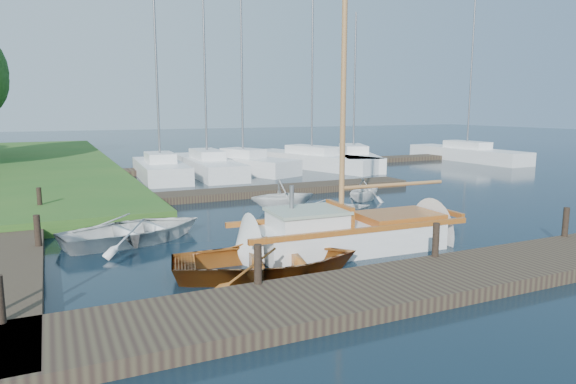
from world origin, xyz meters
name	(u,v)px	position (x,y,z in m)	size (l,w,h in m)	color
ground	(288,230)	(0.00, 0.00, 0.00)	(160.00, 160.00, 0.00)	black
near_dock	(411,284)	(0.00, -6.00, 0.15)	(18.00, 2.20, 0.30)	#32251E
left_dock	(1,238)	(-8.00, 2.00, 0.15)	(2.20, 18.00, 0.30)	#32251E
far_dock	(267,191)	(2.00, 6.50, 0.15)	(14.00, 1.60, 0.30)	#32251E
pontoon	(322,162)	(10.00, 16.00, 0.15)	(30.00, 1.60, 0.30)	#32251E
mooring_post_1	(258,264)	(-3.00, -5.00, 0.70)	(0.16, 0.16, 0.80)	black
mooring_post_2	(436,240)	(1.50, -5.00, 0.70)	(0.16, 0.16, 0.80)	black
mooring_post_3	(566,222)	(6.00, -5.00, 0.70)	(0.16, 0.16, 0.80)	black
mooring_post_4	(38,230)	(-7.00, 0.00, 0.70)	(0.16, 0.16, 0.80)	black
mooring_post_5	(39,199)	(-7.00, 5.00, 0.70)	(0.16, 0.16, 0.80)	black
sailboat	(353,236)	(0.66, -2.71, 0.34)	(7.23, 2.28, 9.83)	white
dinghy	(268,255)	(-2.25, -3.72, 0.44)	(3.06, 4.28, 0.89)	#963E11
tender_a	(135,227)	(-4.54, 0.60, 0.42)	(2.90, 4.07, 0.84)	white
tender_b	(283,193)	(1.17, 2.93, 0.65)	(2.11, 2.45, 1.29)	white
tender_c	(330,208)	(2.10, 1.06, 0.34)	(2.35, 3.29, 0.68)	white
tender_d	(365,188)	(5.02, 3.32, 0.52)	(1.72, 1.99, 1.05)	white
marina_boat_0	(160,168)	(-1.21, 13.60, 0.58)	(2.56, 7.15, 11.55)	white
marina_boat_1	(207,164)	(1.62, 14.42, 0.57)	(2.51, 9.15, 11.49)	white
marina_boat_2	(243,162)	(3.77, 14.32, 0.59)	(4.88, 7.64, 12.55)	white
marina_boat_3	(312,159)	(8.52, 14.65, 0.56)	(5.22, 10.21, 10.66)	white
marina_boat_4	(353,158)	(11.46, 14.39, 0.56)	(5.36, 9.13, 9.69)	white
marina_boat_7	(467,153)	(20.82, 13.94, 0.57)	(2.53, 9.82, 12.12)	white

